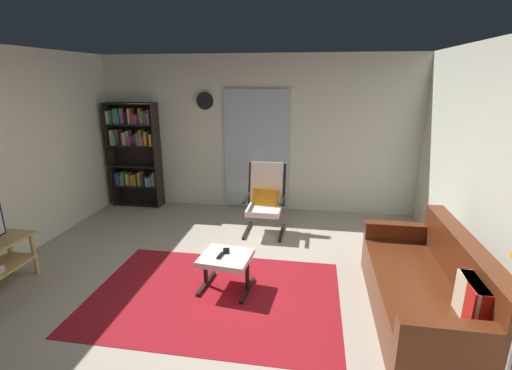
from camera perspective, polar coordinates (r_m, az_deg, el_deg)
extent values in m
plane|color=#B6A896|center=(4.00, -6.95, -17.44)|extent=(7.02, 7.02, 0.00)
cube|color=silver|center=(6.22, 0.01, 7.95)|extent=(5.60, 0.06, 2.60)
cube|color=silver|center=(6.20, 0.05, 5.57)|extent=(1.10, 0.01, 2.00)
cube|color=maroon|center=(4.06, -6.50, -16.82)|extent=(2.61, 1.78, 0.01)
cylinder|color=tan|center=(5.00, -31.39, -9.24)|extent=(0.05, 0.05, 0.52)
cylinder|color=tan|center=(5.21, -34.07, -8.71)|extent=(0.05, 0.05, 0.52)
cube|color=black|center=(6.95, -21.61, 4.42)|extent=(0.02, 0.30, 1.82)
cube|color=black|center=(6.56, -15.16, 4.35)|extent=(0.02, 0.30, 1.82)
cube|color=black|center=(6.87, -17.94, 4.65)|extent=(0.87, 0.02, 1.82)
cube|color=black|center=(6.97, -17.82, -2.79)|extent=(0.84, 0.28, 0.02)
cube|color=black|center=(6.87, -18.07, -0.05)|extent=(0.84, 0.28, 0.02)
cube|color=black|center=(6.78, -18.34, 2.89)|extent=(0.84, 0.28, 0.02)
cube|color=black|center=(6.71, -18.62, 5.91)|extent=(0.84, 0.28, 0.02)
cube|color=black|center=(6.66, -18.91, 8.98)|extent=(0.84, 0.28, 0.02)
cube|color=black|center=(6.63, -19.19, 11.95)|extent=(0.84, 0.28, 0.02)
cube|color=#3056A7|center=(7.03, -20.94, 0.94)|extent=(0.04, 0.12, 0.20)
cube|color=#3A60B9|center=(7.00, -20.72, 0.97)|extent=(0.03, 0.16, 0.22)
cube|color=#3254A3|center=(6.99, -20.39, 0.91)|extent=(0.04, 0.21, 0.20)
cube|color=olive|center=(6.98, -19.97, 0.83)|extent=(0.03, 0.23, 0.17)
cube|color=#367E50|center=(6.93, -19.89, 1.05)|extent=(0.03, 0.20, 0.25)
cube|color=teal|center=(6.93, -19.52, 0.88)|extent=(0.02, 0.14, 0.20)
cube|color=gold|center=(6.91, -19.19, 0.95)|extent=(0.04, 0.20, 0.22)
cube|color=brown|center=(6.89, -18.93, 0.79)|extent=(0.03, 0.16, 0.19)
cube|color=orange|center=(6.87, -18.54, 0.85)|extent=(0.04, 0.20, 0.20)
cube|color=#A88E2B|center=(6.85, -18.19, 0.84)|extent=(0.03, 0.21, 0.21)
cube|color=red|center=(6.84, -17.78, 0.72)|extent=(0.03, 0.12, 0.17)
cube|color=olive|center=(6.80, -17.55, 0.99)|extent=(0.04, 0.20, 0.25)
cube|color=#2C2A29|center=(6.77, -17.25, 0.67)|extent=(0.04, 0.15, 0.18)
cube|color=#3562AD|center=(6.78, -16.69, 0.61)|extent=(0.04, 0.15, 0.16)
cube|color=beige|center=(6.76, -16.40, 0.57)|extent=(0.03, 0.22, 0.15)
cube|color=teal|center=(6.74, -16.06, 0.62)|extent=(0.04, 0.19, 0.17)
cube|color=orange|center=(6.70, -15.86, 0.78)|extent=(0.03, 0.10, 0.22)
cube|color=teal|center=(6.67, -15.55, 0.90)|extent=(0.04, 0.15, 0.26)
cube|color=black|center=(6.88, -21.67, 6.89)|extent=(0.02, 0.20, 0.23)
cube|color=beige|center=(6.86, -21.42, 7.01)|extent=(0.04, 0.19, 0.26)
cube|color=#5A8C94|center=(6.83, -21.08, 6.79)|extent=(0.03, 0.22, 0.21)
cube|color=olive|center=(6.84, -20.67, 7.03)|extent=(0.03, 0.16, 0.25)
cube|color=black|center=(6.81, -20.36, 6.95)|extent=(0.04, 0.19, 0.23)
cube|color=gold|center=(6.77, -20.12, 6.84)|extent=(0.03, 0.11, 0.21)
cube|color=red|center=(6.78, -19.83, 6.81)|extent=(0.02, 0.21, 0.20)
cube|color=beige|center=(6.73, -19.73, 6.88)|extent=(0.03, 0.17, 0.23)
cube|color=beige|center=(6.74, -19.31, 7.01)|extent=(0.04, 0.13, 0.24)
cube|color=#883584|center=(6.71, -18.88, 6.68)|extent=(0.04, 0.22, 0.17)
cube|color=#903D8D|center=(6.70, -18.57, 6.61)|extent=(0.02, 0.12, 0.15)
cube|color=#A0449A|center=(6.69, -18.25, 6.78)|extent=(0.04, 0.12, 0.18)
cube|color=red|center=(6.67, -17.89, 6.72)|extent=(0.03, 0.18, 0.17)
cube|color=#37844F|center=(6.63, -17.73, 6.94)|extent=(0.03, 0.23, 0.23)
cube|color=olive|center=(6.60, -17.47, 7.10)|extent=(0.03, 0.18, 0.27)
cube|color=#9E4282|center=(6.60, -17.07, 6.62)|extent=(0.04, 0.21, 0.15)
cube|color=orange|center=(6.58, -16.64, 7.02)|extent=(0.04, 0.22, 0.24)
cube|color=#192F34|center=(6.54, -16.27, 6.93)|extent=(0.04, 0.14, 0.22)
cube|color=gold|center=(6.53, -15.86, 6.84)|extent=(0.04, 0.22, 0.20)
cube|color=beige|center=(6.83, -21.98, 9.82)|extent=(0.03, 0.22, 0.21)
cube|color=#369051|center=(6.81, -21.68, 9.87)|extent=(0.03, 0.12, 0.22)
cube|color=#5C9DA3|center=(6.82, -21.35, 9.97)|extent=(0.02, 0.10, 0.24)
cube|color=orange|center=(6.79, -21.23, 9.65)|extent=(0.02, 0.12, 0.17)
cube|color=#2C8652|center=(6.75, -21.02, 10.05)|extent=(0.03, 0.16, 0.26)
cube|color=teal|center=(6.75, -20.73, 10.01)|extent=(0.02, 0.18, 0.24)
cube|color=#2F58B3|center=(6.74, -20.43, 9.80)|extent=(0.03, 0.19, 0.19)
cube|color=gold|center=(6.71, -20.26, 10.10)|extent=(0.03, 0.10, 0.26)
cube|color=#89498D|center=(6.70, -19.88, 9.67)|extent=(0.02, 0.20, 0.15)
cube|color=#23262F|center=(6.69, -19.56, 9.90)|extent=(0.03, 0.11, 0.20)
cube|color=#2E7B3E|center=(6.68, -19.23, 10.18)|extent=(0.02, 0.12, 0.26)
cube|color=beige|center=(6.65, -19.00, 10.15)|extent=(0.03, 0.21, 0.26)
cube|color=red|center=(6.62, -18.79, 10.13)|extent=(0.03, 0.12, 0.25)
cube|color=brown|center=(6.62, -18.40, 9.82)|extent=(0.03, 0.21, 0.18)
cube|color=#9A3187|center=(6.60, -18.10, 9.76)|extent=(0.04, 0.18, 0.16)
cube|color=gold|center=(6.59, -17.64, 10.24)|extent=(0.03, 0.11, 0.26)
cube|color=beige|center=(6.57, -17.26, 9.78)|extent=(0.04, 0.13, 0.15)
cube|color=#3D784D|center=(6.52, -17.12, 10.05)|extent=(0.03, 0.20, 0.22)
cube|color=brown|center=(6.51, -16.75, 10.06)|extent=(0.04, 0.15, 0.22)
cube|color=teal|center=(6.51, -16.31, 9.95)|extent=(0.03, 0.20, 0.19)
cube|color=#914795|center=(6.47, -16.20, 10.23)|extent=(0.02, 0.20, 0.26)
cube|color=#592712|center=(3.96, 24.31, -15.93)|extent=(0.85, 1.96, 0.40)
cube|color=#592712|center=(3.87, 29.89, -10.51)|extent=(0.18, 1.96, 0.43)
cube|color=#592712|center=(3.08, 29.39, -20.00)|extent=(0.85, 0.14, 0.20)
cube|color=#592712|center=(4.61, 21.97, -6.78)|extent=(0.85, 0.14, 0.20)
cube|color=beige|center=(3.39, 30.91, -15.36)|extent=(0.15, 0.38, 0.34)
cube|color=red|center=(3.39, 30.94, -15.39)|extent=(0.16, 0.39, 0.34)
cube|color=black|center=(5.44, 4.03, -7.47)|extent=(0.04, 0.60, 0.04)
cube|color=black|center=(5.45, 4.43, -0.01)|extent=(0.04, 0.18, 0.63)
cube|color=black|center=(5.27, 4.16, -2.21)|extent=(0.04, 0.52, 0.03)
cube|color=black|center=(5.51, -1.41, -7.12)|extent=(0.04, 0.60, 0.04)
cube|color=black|center=(5.52, -0.95, 0.24)|extent=(0.04, 0.18, 0.63)
cube|color=black|center=(5.34, -1.41, -1.91)|extent=(0.04, 0.52, 0.03)
cube|color=white|center=(5.31, 1.29, -3.83)|extent=(0.48, 0.52, 0.08)
cube|color=white|center=(5.45, 1.70, 0.46)|extent=(0.48, 0.19, 0.60)
cube|color=orange|center=(5.37, 1.45, -2.26)|extent=(0.38, 0.24, 0.34)
cube|color=white|center=(3.98, -4.76, -11.29)|extent=(0.57, 0.53, 0.06)
cube|color=black|center=(4.24, -7.81, -15.06)|extent=(0.09, 0.48, 0.04)
cube|color=black|center=(4.15, -7.90, -13.04)|extent=(0.04, 0.04, 0.34)
cube|color=black|center=(4.09, -1.34, -16.11)|extent=(0.09, 0.48, 0.04)
cube|color=black|center=(4.00, -1.36, -14.04)|extent=(0.04, 0.04, 0.34)
cube|color=black|center=(3.95, -5.58, -10.94)|extent=(0.06, 0.15, 0.02)
cube|color=black|center=(4.05, -4.70, -10.25)|extent=(0.10, 0.15, 0.01)
cylinder|color=#B2B2B7|center=(2.82, 35.08, -21.05)|extent=(0.02, 0.02, 1.25)
cylinder|color=silver|center=(6.29, -7.98, 12.93)|extent=(0.28, 0.02, 0.28)
cylinder|color=black|center=(6.28, -8.01, 12.92)|extent=(0.29, 0.01, 0.29)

